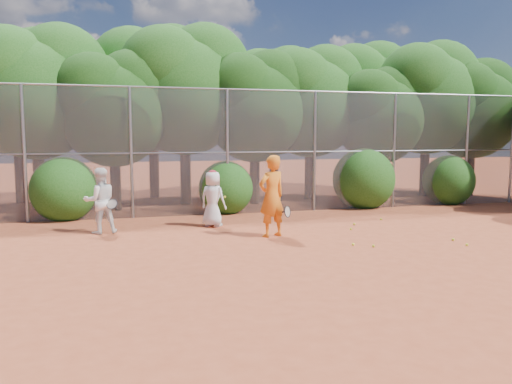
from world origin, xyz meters
name	(u,v)px	position (x,y,z in m)	size (l,w,h in m)	color
ground	(331,254)	(0.00, 0.00, 0.00)	(80.00, 80.00, 0.00)	#9C4023
fence_back	(254,150)	(-0.12, 6.00, 2.05)	(20.05, 0.09, 4.03)	gray
tree_1	(37,86)	(-6.94, 8.54, 4.16)	(4.64, 4.03, 6.35)	black
tree_2	(115,104)	(-4.45, 7.83, 3.58)	(3.99, 3.47, 5.47)	black
tree_3	(186,84)	(-1.94, 8.84, 4.40)	(4.89, 4.26, 6.70)	black
tree_4	(256,102)	(0.55, 8.24, 3.76)	(4.19, 3.64, 5.73)	black
tree_5	(311,97)	(3.06, 9.04, 4.05)	(4.51, 3.92, 6.17)	black
tree_6	(380,112)	(5.55, 8.03, 3.47)	(3.86, 3.36, 5.29)	black
tree_7	(428,93)	(8.06, 8.64, 4.28)	(4.77, 4.14, 6.53)	black
tree_8	(473,105)	(10.05, 8.34, 3.82)	(4.25, 3.70, 5.82)	black
tree_9	(18,87)	(-7.94, 10.84, 4.34)	(4.83, 4.20, 6.62)	black
tree_10	(154,83)	(-2.93, 11.05, 4.63)	(5.15, 4.48, 7.06)	black
tree_11	(275,97)	(2.06, 10.64, 4.16)	(4.64, 4.03, 6.35)	black
tree_12	(366,92)	(6.56, 11.24, 4.51)	(5.02, 4.37, 6.88)	black
bush_0	(64,187)	(-6.00, 6.30, 1.00)	(2.00, 2.00, 2.00)	#1A4A12
bush_1	(226,185)	(-1.00, 6.30, 0.90)	(1.80, 1.80, 1.80)	#1A4A12
bush_2	(364,176)	(4.00, 6.30, 1.10)	(2.20, 2.20, 2.20)	#1A4A12
bush_3	(449,178)	(7.50, 6.30, 0.95)	(1.90, 1.90, 1.90)	#1A4A12
player_yellow	(272,196)	(-0.69, 2.12, 1.03)	(0.92, 0.72, 2.06)	orange
player_teen	(213,199)	(-1.87, 3.91, 0.79)	(0.90, 0.87, 1.59)	white
player_white	(100,201)	(-4.86, 3.71, 0.86)	(0.96, 0.86, 1.71)	white
ball_0	(351,229)	(1.61, 2.37, 0.03)	(0.07, 0.07, 0.07)	#CDD426
ball_1	(381,219)	(3.20, 3.58, 0.03)	(0.07, 0.07, 0.07)	#CDD426
ball_2	(353,244)	(0.81, 0.61, 0.03)	(0.07, 0.07, 0.07)	#CDD426
ball_3	(453,240)	(3.39, 0.46, 0.03)	(0.07, 0.07, 0.07)	#CDD426
ball_4	(373,246)	(1.18, 0.34, 0.03)	(0.07, 0.07, 0.07)	#CDD426
ball_5	(354,224)	(2.04, 3.03, 0.03)	(0.07, 0.07, 0.07)	#CDD426
ball_6	(467,245)	(3.33, -0.12, 0.03)	(0.07, 0.07, 0.07)	#CDD426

